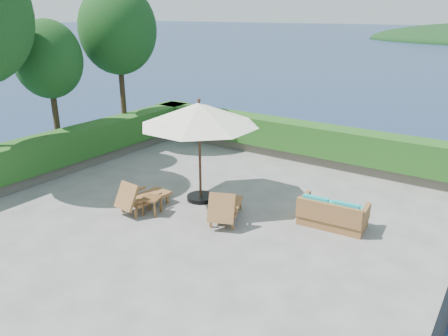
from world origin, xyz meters
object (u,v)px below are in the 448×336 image
Objects in this scene: patio_umbrella at (199,115)px; side_table at (152,200)px; lounge_left at (141,197)px; wicker_loveseat at (332,215)px; lounge_right at (225,207)px.

side_table is (-0.49, -1.46, -2.05)m from patio_umbrella.
patio_umbrella reaches higher than side_table.
lounge_left is 2.85× the size of side_table.
lounge_left reaches higher than wicker_loveseat.
patio_umbrella is at bearing 61.73° from lounge_left.
lounge_right is at bearing -27.74° from patio_umbrella.
lounge_right is at bearing 22.48° from lounge_left.
side_table is 4.61m from wicker_loveseat.
patio_umbrella is 2.68× the size of lounge_left.
wicker_loveseat is at bearing 8.50° from patio_umbrella.
side_table is at bearing -158.86° from wicker_loveseat.
lounge_left is 0.42m from side_table.
lounge_right reaches higher than lounge_left.
patio_umbrella is at bearing 128.89° from lounge_right.
lounge_right is at bearing -156.91° from wicker_loveseat.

